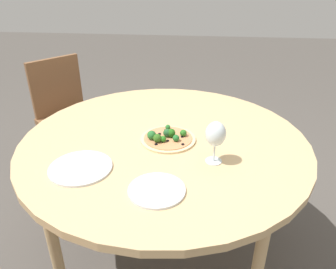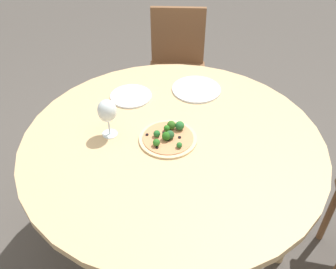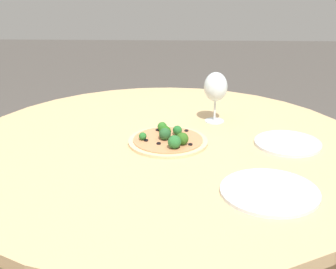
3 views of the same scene
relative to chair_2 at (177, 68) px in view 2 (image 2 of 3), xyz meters
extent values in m
plane|color=#4C4742|center=(0.90, -0.57, -0.50)|extent=(12.00, 12.00, 0.00)
cylinder|color=tan|center=(0.90, -0.57, 0.22)|extent=(1.38, 1.38, 0.04)
cylinder|color=tan|center=(0.47, -1.00, -0.14)|extent=(0.05, 0.05, 0.70)
cylinder|color=tan|center=(0.47, -0.14, -0.14)|extent=(0.05, 0.05, 0.70)
cylinder|color=tan|center=(1.33, -0.14, -0.14)|extent=(0.05, 0.05, 0.70)
cylinder|color=brown|center=(1.34, 0.16, -0.28)|extent=(0.04, 0.04, 0.44)
cube|color=brown|center=(0.06, -0.03, -0.04)|extent=(0.55, 0.55, 0.04)
cube|color=brown|center=(-0.10, 0.06, 0.19)|extent=(0.23, 0.34, 0.41)
cylinder|color=brown|center=(0.11, -0.27, -0.28)|extent=(0.04, 0.04, 0.44)
cylinder|color=brown|center=(0.29, 0.02, -0.28)|extent=(0.04, 0.04, 0.44)
cylinder|color=brown|center=(-0.18, -0.09, -0.28)|extent=(0.04, 0.04, 0.44)
cylinder|color=brown|center=(0.00, 0.20, -0.28)|extent=(0.04, 0.04, 0.44)
cylinder|color=#DBBC89|center=(0.89, -0.59, 0.25)|extent=(0.26, 0.26, 0.01)
cylinder|color=tan|center=(0.89, -0.59, 0.25)|extent=(0.23, 0.23, 0.00)
sphere|color=#25552A|center=(0.90, -0.59, 0.28)|extent=(0.04, 0.04, 0.04)
sphere|color=#266B1B|center=(0.85, -0.57, 0.27)|extent=(0.03, 0.03, 0.03)
sphere|color=#23662A|center=(0.86, -0.63, 0.27)|extent=(0.03, 0.03, 0.03)
sphere|color=#236018|center=(0.90, -0.60, 0.28)|extent=(0.04, 0.04, 0.04)
sphere|color=#256A29|center=(0.97, -0.58, 0.27)|extent=(0.03, 0.03, 0.03)
sphere|color=#2E5E1B|center=(0.84, -0.55, 0.28)|extent=(0.04, 0.04, 0.04)
sphere|color=#2C6D21|center=(0.91, -0.66, 0.27)|extent=(0.03, 0.03, 0.03)
sphere|color=#27682E|center=(0.87, -0.51, 0.28)|extent=(0.04, 0.04, 0.04)
cylinder|color=black|center=(0.90, -0.59, 0.26)|extent=(0.01, 0.01, 0.00)
cylinder|color=black|center=(0.82, -0.54, 0.26)|extent=(0.01, 0.01, 0.00)
cylinder|color=black|center=(0.96, -0.57, 0.26)|extent=(0.01, 0.01, 0.00)
cylinder|color=black|center=(0.86, -0.63, 0.26)|extent=(0.01, 0.01, 0.00)
cylinder|color=black|center=(0.91, -0.60, 0.26)|extent=(0.01, 0.01, 0.00)
cylinder|color=black|center=(0.92, -0.55, 0.26)|extent=(0.01, 0.01, 0.00)
cylinder|color=black|center=(0.90, -0.66, 0.26)|extent=(0.01, 0.01, 0.00)
cylinder|color=black|center=(0.83, -0.66, 0.26)|extent=(0.01, 0.01, 0.00)
cylinder|color=black|center=(0.93, -0.67, 0.26)|extent=(0.01, 0.01, 0.00)
cylinder|color=black|center=(0.86, -0.59, 0.26)|extent=(0.01, 0.01, 0.00)
cylinder|color=silver|center=(0.72, -0.80, 0.24)|extent=(0.07, 0.07, 0.00)
cylinder|color=silver|center=(0.72, -0.80, 0.28)|extent=(0.01, 0.01, 0.08)
ellipsoid|color=silver|center=(0.72, -0.80, 0.38)|extent=(0.09, 0.09, 0.11)
cylinder|color=silver|center=(0.61, -0.25, 0.25)|extent=(0.26, 0.26, 0.01)
cylinder|color=silver|center=(0.50, -0.59, 0.25)|extent=(0.22, 0.22, 0.01)
camera|label=1|loc=(-0.47, -0.72, 1.01)|focal=35.00mm
camera|label=2|loc=(2.00, -1.23, 1.35)|focal=40.00mm
camera|label=3|loc=(0.85, 0.84, 0.84)|focal=50.00mm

